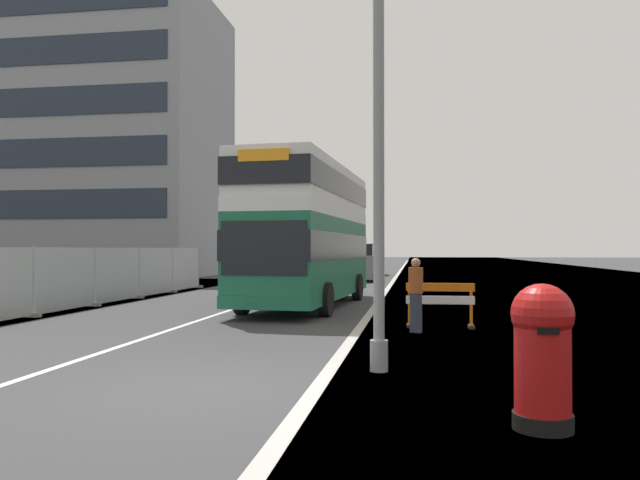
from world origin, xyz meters
The scene contains 11 objects.
ground centered at (0.51, 0.15, -0.05)m, with size 140.00×280.00×0.10m.
double_decker_bus centered at (-0.74, 12.52, 2.53)m, with size 3.28×10.24×4.76m.
lamppost_foreground centered at (2.33, 1.65, 4.19)m, with size 0.29×0.70×8.86m.
red_pillar_postbox centered at (4.28, -1.26, 0.87)m, with size 0.67×0.67×1.59m.
roadworks_barrier centered at (3.51, 7.32, 0.70)m, with size 1.68×0.47×1.11m.
construction_site_fence centered at (-7.98, 13.06, 0.99)m, with size 0.44×17.20×2.06m.
car_oncoming_near centered at (-0.46, 29.14, 1.05)m, with size 2.04×4.09×2.22m.
car_receding_mid centered at (-0.54, 37.78, 1.09)m, with size 1.99×3.92×2.34m.
bare_tree_far_verge_near centered at (-16.90, 43.47, 2.43)m, with size 2.42×2.16×4.82m.
pedestrian_at_kerb centered at (2.92, 6.40, 0.88)m, with size 0.34×0.34×1.75m.
backdrop_office_block centered at (-25.49, 34.82, 10.16)m, with size 27.14×12.12×20.31m.
Camera 1 is at (2.92, -8.25, 1.96)m, focal length 34.50 mm.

